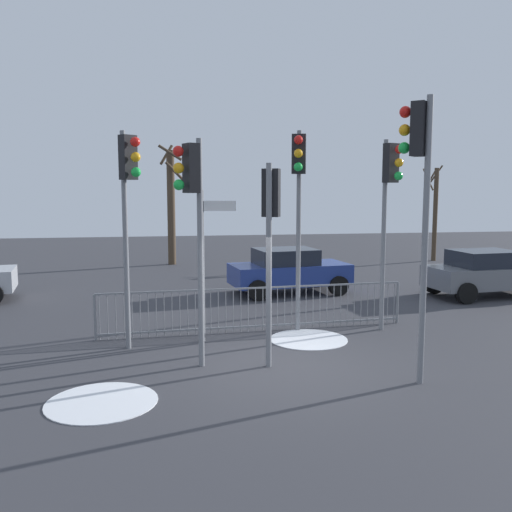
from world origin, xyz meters
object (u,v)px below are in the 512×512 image
Objects in this scene: traffic_light_rear_right at (271,219)px; traffic_light_mid_right at (193,201)px; traffic_light_foreground_right at (128,191)px; car_grey_near at (487,272)px; direction_sign_post at (205,258)px; bare_tree_left at (171,204)px; traffic_light_foreground_left at (419,176)px; traffic_light_rear_left at (299,186)px; traffic_light_mid_left at (389,192)px; bare_tree_centre at (435,211)px; car_blue_mid at (288,270)px.

traffic_light_rear_right is 0.90× the size of traffic_light_mid_right.
car_grey_near is (10.75, 4.09, -2.59)m from traffic_light_foreground_right.
traffic_light_mid_right reaches higher than direction_sign_post.
bare_tree_left is (-1.67, 14.73, -0.13)m from traffic_light_rear_right.
traffic_light_foreground_left is 1.14× the size of traffic_light_mid_right.
car_grey_near is (6.95, 3.25, -2.70)m from traffic_light_rear_left.
traffic_light_rear_left is (-2.11, 0.27, 0.14)m from traffic_light_mid_left.
bare_tree_centre is at bearing -3.47° from bare_tree_left.
traffic_light_mid_right is at bearing -157.63° from traffic_light_rear_right.
traffic_light_mid_left is at bearing 28.10° from traffic_light_foreground_left.
traffic_light_rear_right is at bearing -127.19° from bare_tree_centre.
bare_tree_centre reaches higher than car_grey_near.
traffic_light_foreground_left is 0.92× the size of bare_tree_left.
direction_sign_post is at bearing 90.01° from traffic_light_foreground_left.
traffic_light_mid_left is 1.34× the size of direction_sign_post.
car_blue_mid is at bearing -141.35° from bare_tree_centre.
traffic_light_mid_right is (-3.76, 1.43, -0.44)m from traffic_light_foreground_left.
car_blue_mid is at bearing 98.94° from traffic_light_rear_right.
traffic_light_foreground_left is (2.29, -1.38, 0.77)m from traffic_light_rear_right.
traffic_light_mid_right is 2.22m from direction_sign_post.
bare_tree_left reaches higher than traffic_light_foreground_right.
traffic_light_rear_left is at bearing -77.45° from bare_tree_left.
traffic_light_mid_left is 5.94m from traffic_light_foreground_right.
traffic_light_mid_left is 3.52m from traffic_light_foreground_left.
bare_tree_left is at bearing 176.53° from bare_tree_centre.
car_grey_near is at bearing 161.02° from traffic_light_foreground_right.
traffic_light_mid_right is (-2.56, -2.23, -0.30)m from traffic_light_rear_left.
car_blue_mid is at bearing -83.24° from traffic_light_rear_left.
traffic_light_rear_right is 7.63m from car_blue_mid.
car_blue_mid is at bearing 66.75° from direction_sign_post.
traffic_light_rear_right is 1.50m from traffic_light_mid_right.
traffic_light_foreground_right is 1.87m from traffic_light_mid_right.
traffic_light_mid_right is at bearing -123.69° from car_blue_mid.
bare_tree_centre reaches higher than traffic_light_mid_right.
traffic_light_rear_right is 2.78m from traffic_light_foreground_left.
traffic_light_foreground_right is 1.06× the size of traffic_light_mid_right.
traffic_light_foreground_left is at bearing -95.44° from car_blue_mid.
traffic_light_foreground_right is 11.79m from car_grey_near.
traffic_light_rear_left is 1.03× the size of traffic_light_foreground_right.
direction_sign_post is 0.63× the size of bare_tree_left.
traffic_light_rear_left reaches higher than traffic_light_foreground_right.
traffic_light_mid_right is 0.96× the size of bare_tree_centre.
car_blue_mid is at bearing -98.87° from traffic_light_mid_left.
traffic_light_rear_left is 2.76m from direction_sign_post.
traffic_light_rear_right is at bearing 81.38° from traffic_light_rear_left.
traffic_light_rear_left is at bearing -129.11° from bare_tree_centre.
bare_tree_left is (-3.96, 16.10, -0.91)m from traffic_light_foreground_left.
traffic_light_rear_right is 0.97× the size of car_blue_mid.
traffic_light_foreground_left reaches higher than traffic_light_rear_right.
traffic_light_mid_left is at bearing -121.73° from bare_tree_centre.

